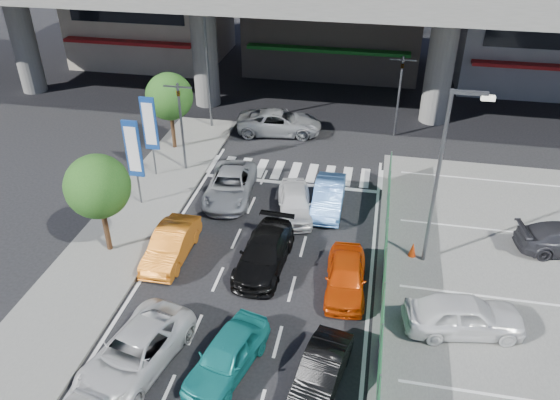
% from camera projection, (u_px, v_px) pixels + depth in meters
% --- Properties ---
extents(ground, '(120.00, 120.00, 0.00)m').
position_uv_depth(ground, '(236.00, 336.00, 20.45)').
color(ground, black).
rests_on(ground, ground).
extents(parking_lot, '(12.00, 28.00, 0.06)m').
position_uv_depth(parking_lot, '(535.00, 338.00, 20.30)').
color(parking_lot, '#5D5D5B').
rests_on(parking_lot, ground).
extents(sidewalk_left, '(4.00, 30.00, 0.12)m').
position_uv_depth(sidewalk_left, '(110.00, 249.00, 24.90)').
color(sidewalk_left, '#5D5D5B').
rests_on(sidewalk_left, ground).
extents(fence_run, '(0.16, 22.00, 1.80)m').
position_uv_depth(fence_run, '(382.00, 319.00, 19.94)').
color(fence_run, '#1F5B33').
rests_on(fence_run, ground).
extents(building_east, '(12.00, 10.90, 12.00)m').
position_uv_depth(building_east, '(546.00, 3.00, 41.32)').
color(building_east, gray).
rests_on(building_east, ground).
extents(traffic_light_left, '(1.60, 1.24, 5.20)m').
position_uv_depth(traffic_light_left, '(180.00, 106.00, 29.39)').
color(traffic_light_left, '#595B60').
rests_on(traffic_light_left, ground).
extents(traffic_light_right, '(1.60, 1.24, 5.20)m').
position_uv_depth(traffic_light_right, '(401.00, 77.00, 33.31)').
color(traffic_light_right, '#595B60').
rests_on(traffic_light_right, ground).
extents(street_lamp_right, '(1.65, 0.22, 8.00)m').
position_uv_depth(street_lamp_right, '(444.00, 167.00, 21.76)').
color(street_lamp_right, '#595B60').
rests_on(street_lamp_right, ground).
extents(street_lamp_left, '(1.65, 0.22, 8.00)m').
position_uv_depth(street_lamp_left, '(210.00, 57.00, 33.98)').
color(street_lamp_left, '#595B60').
rests_on(street_lamp_left, ground).
extents(signboard_near, '(0.80, 0.14, 4.70)m').
position_uv_depth(signboard_near, '(133.00, 151.00, 26.68)').
color(signboard_near, '#595B60').
rests_on(signboard_near, ground).
extents(signboard_far, '(0.80, 0.14, 4.70)m').
position_uv_depth(signboard_far, '(150.00, 126.00, 29.24)').
color(signboard_far, '#595B60').
rests_on(signboard_far, ground).
extents(tree_near, '(2.80, 2.80, 4.80)m').
position_uv_depth(tree_near, '(98.00, 187.00, 23.15)').
color(tree_near, '#382314').
rests_on(tree_near, ground).
extents(tree_far, '(2.80, 2.80, 4.80)m').
position_uv_depth(tree_far, '(169.00, 97.00, 32.03)').
color(tree_far, '#382314').
rests_on(tree_far, ground).
extents(sedan_white_mid_left, '(3.32, 5.35, 1.38)m').
position_uv_depth(sedan_white_mid_left, '(135.00, 352.00, 18.85)').
color(sedan_white_mid_left, silver).
rests_on(sedan_white_mid_left, ground).
extents(taxi_teal_mid, '(2.61, 4.33, 1.38)m').
position_uv_depth(taxi_teal_mid, '(227.00, 355.00, 18.75)').
color(taxi_teal_mid, teal).
rests_on(taxi_teal_mid, ground).
extents(hatch_black_mid_right, '(1.94, 3.90, 1.23)m').
position_uv_depth(hatch_black_mid_right, '(321.00, 371.00, 18.24)').
color(hatch_black_mid_right, black).
rests_on(hatch_black_mid_right, ground).
extents(taxi_orange_left, '(1.48, 4.20, 1.38)m').
position_uv_depth(taxi_orange_left, '(171.00, 245.00, 24.16)').
color(taxi_orange_left, orange).
rests_on(taxi_orange_left, ground).
extents(sedan_black_mid, '(2.18, 4.85, 1.38)m').
position_uv_depth(sedan_black_mid, '(264.00, 253.00, 23.65)').
color(sedan_black_mid, black).
rests_on(sedan_black_mid, ground).
extents(taxi_orange_right, '(1.86, 4.14, 1.38)m').
position_uv_depth(taxi_orange_right, '(346.00, 276.00, 22.32)').
color(taxi_orange_right, '#D23F08').
rests_on(taxi_orange_right, ground).
extents(wagon_silver_front_left, '(2.72, 5.15, 1.38)m').
position_uv_depth(wagon_silver_front_left, '(230.00, 186.00, 28.57)').
color(wagon_silver_front_left, '#9DA0A5').
rests_on(wagon_silver_front_left, ground).
extents(sedan_white_front_mid, '(2.45, 4.30, 1.38)m').
position_uv_depth(sedan_white_front_mid, '(295.00, 202.00, 27.17)').
color(sedan_white_front_mid, white).
rests_on(sedan_white_front_mid, ground).
extents(kei_truck_front_right, '(1.52, 4.21, 1.38)m').
position_uv_depth(kei_truck_front_right, '(328.00, 197.00, 27.62)').
color(kei_truck_front_right, '#5991E2').
rests_on(kei_truck_front_right, ground).
extents(crossing_wagon_silver, '(5.70, 3.14, 1.51)m').
position_uv_depth(crossing_wagon_silver, '(279.00, 122.00, 35.35)').
color(crossing_wagon_silver, '#9DA0A3').
rests_on(crossing_wagon_silver, ground).
extents(parked_sedan_white, '(4.66, 2.50, 1.51)m').
position_uv_depth(parked_sedan_white, '(464.00, 315.00, 20.22)').
color(parked_sedan_white, white).
rests_on(parked_sedan_white, parking_lot).
extents(traffic_cone, '(0.41, 0.41, 0.68)m').
position_uv_depth(traffic_cone, '(413.00, 249.00, 24.34)').
color(traffic_cone, red).
rests_on(traffic_cone, parking_lot).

